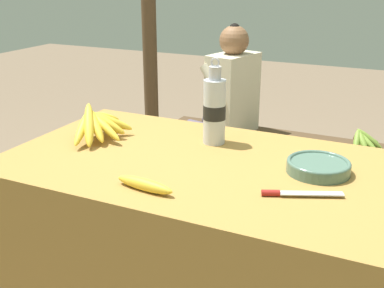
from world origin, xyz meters
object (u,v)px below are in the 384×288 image
object	(u,v)px
banana_bunch_green	(364,139)
seated_vendor	(227,97)
loose_banana_front	(145,185)
banana_bunch_ripe	(98,122)
wooden_bench	(284,147)
serving_bowl	(318,166)
water_bottle	(214,110)
knife	(291,193)

from	to	relation	value
banana_bunch_green	seated_vendor	bearing A→B (deg)	-178.69
loose_banana_front	banana_bunch_green	world-z (taller)	loose_banana_front
banana_bunch_ripe	wooden_bench	distance (m)	1.49
serving_bowl	banana_bunch_green	size ratio (longest dim) A/B	0.81
serving_bowl	water_bottle	size ratio (longest dim) A/B	0.63
banana_bunch_ripe	seated_vendor	world-z (taller)	seated_vendor
serving_bowl	banana_bunch_green	xyz separation A→B (m)	(0.03, 1.31, -0.32)
knife	wooden_bench	bearing A→B (deg)	81.55
banana_bunch_ripe	seated_vendor	size ratio (longest dim) A/B	0.31
wooden_bench	knife	bearing A→B (deg)	-75.18
serving_bowl	loose_banana_front	xyz separation A→B (m)	(-0.46, -0.37, -0.00)
knife	banana_bunch_green	size ratio (longest dim) A/B	0.90
water_bottle	loose_banana_front	world-z (taller)	water_bottle
banana_bunch_ripe	water_bottle	world-z (taller)	water_bottle
knife	wooden_bench	distance (m)	1.64
serving_bowl	knife	world-z (taller)	serving_bowl
water_bottle	wooden_bench	xyz separation A→B (m)	(-0.01, 1.19, -0.56)
serving_bowl	wooden_bench	xyz separation A→B (m)	(-0.44, 1.31, -0.44)
knife	seated_vendor	bearing A→B (deg)	94.47
water_bottle	banana_bunch_ripe	bearing A→B (deg)	-160.67
seated_vendor	loose_banana_front	bearing A→B (deg)	116.65
banana_bunch_ripe	banana_bunch_green	world-z (taller)	banana_bunch_ripe
banana_bunch_ripe	loose_banana_front	size ratio (longest dim) A/B	1.61
loose_banana_front	wooden_bench	size ratio (longest dim) A/B	0.13
water_bottle	seated_vendor	distance (m)	1.26
loose_banana_front	wooden_bench	world-z (taller)	loose_banana_front
banana_bunch_ripe	banana_bunch_green	bearing A→B (deg)	56.02
banana_bunch_ripe	banana_bunch_green	distance (m)	1.66
loose_banana_front	wooden_bench	bearing A→B (deg)	89.43
loose_banana_front	banana_bunch_ripe	bearing A→B (deg)	140.75
wooden_bench	water_bottle	bearing A→B (deg)	-89.61
water_bottle	seated_vendor	world-z (taller)	same
wooden_bench	seated_vendor	xyz separation A→B (m)	(-0.39, -0.02, 0.29)
knife	wooden_bench	xyz separation A→B (m)	(-0.40, 1.53, -0.43)
loose_banana_front	seated_vendor	distance (m)	1.71
serving_bowl	knife	xyz separation A→B (m)	(-0.04, -0.22, -0.01)
loose_banana_front	seated_vendor	bearing A→B (deg)	102.61
loose_banana_front	knife	distance (m)	0.45
wooden_bench	banana_bunch_green	distance (m)	0.49
banana_bunch_ripe	loose_banana_front	xyz separation A→B (m)	(0.42, -0.34, -0.05)
loose_banana_front	seated_vendor	size ratio (longest dim) A/B	0.19
serving_bowl	wooden_bench	distance (m)	1.45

